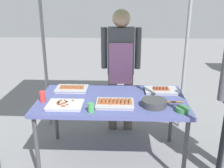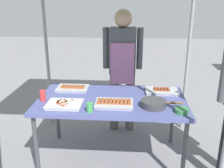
{
  "view_description": "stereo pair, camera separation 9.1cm",
  "coord_description": "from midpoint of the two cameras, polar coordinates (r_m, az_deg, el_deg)",
  "views": [
    {
      "loc": [
        0.11,
        -2.6,
        1.81
      ],
      "look_at": [
        0.0,
        0.05,
        0.9
      ],
      "focal_mm": 41.35,
      "sensor_mm": 36.0,
      "label": 1
    },
    {
      "loc": [
        0.2,
        -2.59,
        1.81
      ],
      "look_at": [
        0.0,
        0.05,
        0.9
      ],
      "focal_mm": 41.35,
      "sensor_mm": 36.0,
      "label": 2
    }
  ],
  "objects": [
    {
      "name": "tray_meat_skewers",
      "position": [
        2.66,
        -9.5,
        -4.43
      ],
      "size": [
        0.36,
        0.27,
        0.04
      ],
      "color": "silver",
      "rests_on": "stall_table"
    },
    {
      "name": "tray_grilled_sausages",
      "position": [
        2.63,
        1.46,
        -4.27
      ],
      "size": [
        0.39,
        0.27,
        0.06
      ],
      "color": "#ADADB2",
      "rests_on": "stall_table"
    },
    {
      "name": "tray_pork_links",
      "position": [
        3.04,
        11.76,
        -1.49
      ],
      "size": [
        0.37,
        0.24,
        0.05
      ],
      "color": "#ADADB2",
      "rests_on": "stall_table"
    },
    {
      "name": "tray_spring_rolls",
      "position": [
        3.09,
        -7.86,
        -0.92
      ],
      "size": [
        0.37,
        0.25,
        0.05
      ],
      "color": "#ADADB2",
      "rests_on": "stall_table"
    },
    {
      "name": "vendor_woman",
      "position": [
        3.4,
        3.12,
        4.92
      ],
      "size": [
        0.52,
        0.23,
        1.66
      ],
      "rotation": [
        0.0,
        0.0,
        3.14
      ],
      "color": "#595147",
      "rests_on": "ground"
    },
    {
      "name": "stall_table",
      "position": [
        2.83,
        0.85,
        -4.22
      ],
      "size": [
        1.6,
        0.9,
        0.75
      ],
      "color": "#4C518C",
      "rests_on": "ground"
    },
    {
      "name": "drink_cup_by_wok",
      "position": [
        2.49,
        -3.93,
        -5.18
      ],
      "size": [
        0.06,
        0.06,
        0.09
      ],
      "primitive_type": "cylinder",
      "color": "#3F994C",
      "rests_on": "stall_table"
    },
    {
      "name": "cooking_wok",
      "position": [
        2.63,
        10.22,
        -4.23
      ],
      "size": [
        0.41,
        0.25,
        0.07
      ],
      "color": "#38383A",
      "rests_on": "stall_table"
    },
    {
      "name": "drink_cup_near_edge",
      "position": [
        2.82,
        -14.16,
        -2.5
      ],
      "size": [
        0.06,
        0.06,
        0.12
      ],
      "primitive_type": "cylinder",
      "color": "red",
      "rests_on": "stall_table"
    },
    {
      "name": "ground_plane",
      "position": [
        3.17,
        0.79,
        -15.87
      ],
      "size": [
        18.0,
        18.0,
        0.0
      ],
      "primitive_type": "plane",
      "color": "slate"
    },
    {
      "name": "condiment_bowl",
      "position": [
        2.57,
        16.18,
        -5.68
      ],
      "size": [
        0.13,
        0.13,
        0.05
      ],
      "primitive_type": "cylinder",
      "color": "#33723F",
      "rests_on": "stall_table"
    }
  ]
}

